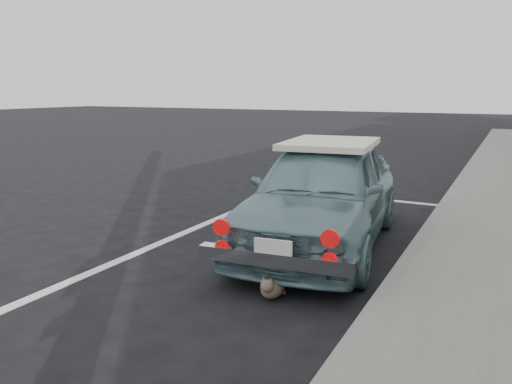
% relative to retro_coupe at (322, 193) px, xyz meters
% --- Properties ---
extents(pline_front, '(3.00, 0.12, 0.01)m').
position_rel_retro_coupe_xyz_m(pline_front, '(-0.29, 2.72, -0.61)').
color(pline_front, silver).
rests_on(pline_front, ground).
extents(pline_side, '(0.12, 7.00, 0.01)m').
position_rel_retro_coupe_xyz_m(pline_side, '(-1.69, -0.78, -0.61)').
color(pline_side, silver).
rests_on(pline_side, ground).
extents(retro_coupe, '(1.85, 3.72, 1.22)m').
position_rel_retro_coupe_xyz_m(retro_coupe, '(0.00, 0.00, 0.00)').
color(retro_coupe, '#6A939D').
rests_on(retro_coupe, ground).
extents(cat, '(0.22, 0.44, 0.24)m').
position_rel_retro_coupe_xyz_m(cat, '(0.16, -1.67, -0.51)').
color(cat, '#76695A').
rests_on(cat, ground).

